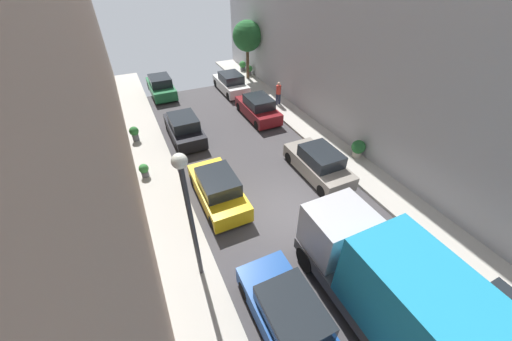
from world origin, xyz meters
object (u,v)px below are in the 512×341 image
Objects in this scene: street_tree_1 at (247,36)px; potted_plant_4 at (134,133)px; parked_car_left_1 at (290,317)px; potted_plant_2 at (249,70)px; pedestrian at (278,93)px; potted_plant_0 at (243,65)px; parked_car_left_2 at (218,189)px; potted_plant_1 at (144,170)px; parked_car_right_3 at (258,108)px; parked_car_right_4 at (231,83)px; delivery_truck at (395,295)px; parked_car_left_3 at (184,128)px; parked_car_right_2 at (319,163)px; parked_car_left_4 at (161,87)px; lamp_post at (188,204)px; potted_plant_3 at (358,148)px; parked_car_right_1 at (501,330)px.

street_tree_1 is 13.18m from potted_plant_4.
parked_car_left_1 is 22.97m from potted_plant_2.
street_tree_1 is 5.43× the size of potted_plant_2.
potted_plant_0 is at bearing 85.52° from pedestrian.
parked_car_left_2 is 5.80× the size of potted_plant_1.
potted_plant_2 is (0.47, 0.73, -3.08)m from street_tree_1.
street_tree_1 reaches higher than parked_car_right_3.
pedestrian is at bearing -91.95° from street_tree_1.
parked_car_right_4 is (0.00, 5.25, 0.00)m from parked_car_right_3.
delivery_truck is at bearing -103.23° from street_tree_1.
parked_car_left_1 is 14.50m from parked_car_right_3.
parked_car_right_2 is at bearing -51.00° from parked_car_left_3.
parked_car_right_2 reaches higher than potted_plant_4.
parked_car_left_4 is 7.41m from potted_plant_4.
potted_plant_0 is 1.20× the size of potted_plant_1.
pedestrian is at bearing 46.62° from parked_car_left_2.
parked_car_left_1 is 4.60m from lamp_post.
pedestrian reaches higher than parked_car_right_4.
street_tree_1 is 15.66m from potted_plant_1.
pedestrian reaches higher than parked_car_left_1.
pedestrian is at bearing 94.66° from potted_plant_3.
parked_car_right_4 is at bearing -124.09° from potted_plant_0.
parked_car_right_2 is 7.86m from delivery_truck.
parked_car_left_1 is at bearing -90.00° from parked_car_left_2.
parked_car_left_4 is 16.30m from potted_plant_3.
potted_plant_3 is 13.29m from potted_plant_4.
street_tree_1 is at bearing 76.77° from delivery_truck.
parked_car_right_4 is at bearing 73.90° from parked_car_left_1.
delivery_truck reaches higher than pedestrian.
parked_car_left_3 is 7.65m from parked_car_left_4.
delivery_truck is at bearing -79.06° from parked_car_left_3.
delivery_truck reaches higher than parked_car_left_4.
potted_plant_0 is (8.28, 16.46, -0.10)m from parked_car_left_2.
delivery_truck is at bearing -107.42° from pedestrian.
potted_plant_4 reaches higher than potted_plant_0.
potted_plant_2 is 0.88× the size of potted_plant_3.
potted_plant_4 is at bearing -175.08° from pedestrian.
potted_plant_3 is (2.88, -12.25, -0.01)m from parked_car_right_4.
lamp_post is (-9.73, -17.66, -0.14)m from street_tree_1.
pedestrian is (2.22, 8.39, 0.35)m from parked_car_right_2.
potted_plant_3 is (0.00, -16.51, 0.09)m from potted_plant_0.
parked_car_left_3 is 5.80× the size of potted_plant_1.
parked_car_right_3 is 8.21m from street_tree_1.
parked_car_right_4 is at bearing 90.00° from parked_car_right_3.
parked_car_left_2 is at bearing -113.86° from parked_car_right_4.
delivery_truck is 9.11× the size of potted_plant_1.
parked_car_left_1 is at bearing -57.97° from lamp_post.
parked_car_right_2 is at bearing 69.71° from delivery_truck.
parked_car_right_3 is at bearing -106.86° from potted_plant_0.
parked_car_right_1 is at bearing -63.49° from potted_plant_4.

